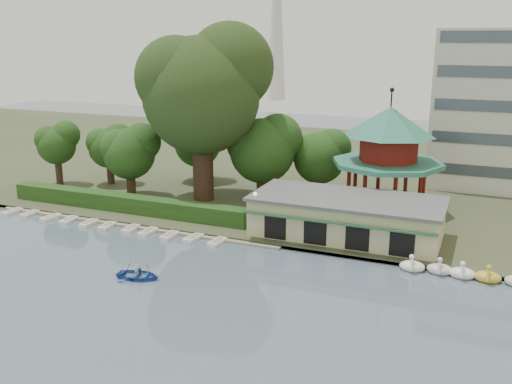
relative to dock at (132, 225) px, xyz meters
The scene contains 12 objects.
ground_plane 20.97m from the dock, 55.10° to the right, with size 220.00×220.00×0.00m, color slate.
shore 36.81m from the dock, 70.97° to the left, with size 220.00×70.00×0.40m, color #424930.
embankment 12.00m from the dock, ahead, with size 220.00×0.60×0.30m, color gray.
dock is the anchor object (origin of this frame).
boathouse 22.62m from the dock, 12.24° to the left, with size 18.60×9.39×3.90m.
pavilion 29.14m from the dock, 31.66° to the left, with size 12.40×12.40×13.50m.
hedge 4.61m from the dock, 132.27° to the left, with size 30.00×2.00×1.80m, color #244A1A.
lamp_post 13.99m from the dock, ahead, with size 0.36×0.36×4.28m.
big_tree 17.93m from the dock, 73.88° to the left, with size 15.00×13.98×20.78m.
small_trees 15.92m from the dock, 83.33° to the left, with size 39.32×16.51×10.12m.
moored_rowboats 2.48m from the dock, 145.42° to the right, with size 27.10×2.63×0.36m.
rowboat_with_passengers 14.03m from the dock, 53.15° to the right, with size 5.66×4.41×2.01m.
Camera 1 is at (22.28, -30.71, 19.44)m, focal length 40.00 mm.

